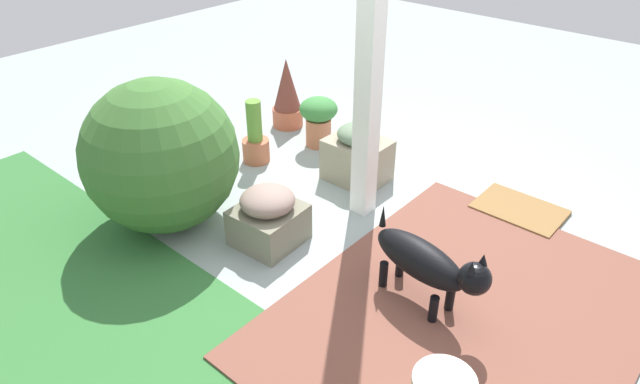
{
  "coord_description": "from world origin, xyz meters",
  "views": [
    {
      "loc": [
        -1.72,
        2.62,
        2.34
      ],
      "look_at": [
        0.39,
        0.18,
        0.33
      ],
      "focal_mm": 31.32,
      "sensor_mm": 36.0,
      "label": 1
    }
  ],
  "objects_px": {
    "round_shrub": "(161,156)",
    "terracotta_pot_spiky": "(287,95)",
    "doormat": "(519,210)",
    "terracotta_pot_tall": "(255,140)",
    "porch_pillar": "(370,55)",
    "terracotta_pot_broad": "(318,117)",
    "dog": "(427,263)",
    "stone_planter_nearest": "(357,155)",
    "stone_planter_mid": "(268,217)"
  },
  "relations": [
    {
      "from": "round_shrub",
      "to": "terracotta_pot_spiky",
      "type": "height_order",
      "value": "round_shrub"
    },
    {
      "from": "doormat",
      "to": "terracotta_pot_tall",
      "type": "bearing_deg",
      "value": 19.6
    },
    {
      "from": "terracotta_pot_spiky",
      "to": "terracotta_pot_tall",
      "type": "distance_m",
      "value": 0.77
    },
    {
      "from": "porch_pillar",
      "to": "terracotta_pot_spiky",
      "type": "relative_size",
      "value": 3.55
    },
    {
      "from": "terracotta_pot_broad",
      "to": "dog",
      "type": "height_order",
      "value": "dog"
    },
    {
      "from": "terracotta_pot_spiky",
      "to": "dog",
      "type": "distance_m",
      "value": 2.67
    },
    {
      "from": "round_shrub",
      "to": "terracotta_pot_spiky",
      "type": "relative_size",
      "value": 1.6
    },
    {
      "from": "terracotta_pot_spiky",
      "to": "terracotta_pot_broad",
      "type": "height_order",
      "value": "terracotta_pot_spiky"
    },
    {
      "from": "porch_pillar",
      "to": "round_shrub",
      "type": "relative_size",
      "value": 2.22
    },
    {
      "from": "round_shrub",
      "to": "doormat",
      "type": "bearing_deg",
      "value": -136.56
    },
    {
      "from": "stone_planter_nearest",
      "to": "doormat",
      "type": "distance_m",
      "value": 1.31
    },
    {
      "from": "porch_pillar",
      "to": "dog",
      "type": "relative_size",
      "value": 3.02
    },
    {
      "from": "terracotta_pot_spiky",
      "to": "dog",
      "type": "relative_size",
      "value": 0.85
    },
    {
      "from": "stone_planter_nearest",
      "to": "terracotta_pot_broad",
      "type": "relative_size",
      "value": 1.06
    },
    {
      "from": "terracotta_pot_spiky",
      "to": "dog",
      "type": "height_order",
      "value": "terracotta_pot_spiky"
    },
    {
      "from": "stone_planter_nearest",
      "to": "terracotta_pot_broad",
      "type": "bearing_deg",
      "value": -22.22
    },
    {
      "from": "dog",
      "to": "doormat",
      "type": "relative_size",
      "value": 1.26
    },
    {
      "from": "porch_pillar",
      "to": "doormat",
      "type": "bearing_deg",
      "value": -140.41
    },
    {
      "from": "porch_pillar",
      "to": "doormat",
      "type": "height_order",
      "value": "porch_pillar"
    },
    {
      "from": "porch_pillar",
      "to": "stone_planter_nearest",
      "type": "distance_m",
      "value": 1.07
    },
    {
      "from": "terracotta_pot_tall",
      "to": "dog",
      "type": "xyz_separation_m",
      "value": [
        -2.05,
        0.59,
        0.12
      ]
    },
    {
      "from": "terracotta_pot_tall",
      "to": "doormat",
      "type": "relative_size",
      "value": 0.89
    },
    {
      "from": "stone_planter_mid",
      "to": "round_shrub",
      "type": "relative_size",
      "value": 0.43
    },
    {
      "from": "terracotta_pot_spiky",
      "to": "terracotta_pot_tall",
      "type": "height_order",
      "value": "terracotta_pot_spiky"
    },
    {
      "from": "doormat",
      "to": "terracotta_pot_spiky",
      "type": "bearing_deg",
      "value": 0.9
    },
    {
      "from": "porch_pillar",
      "to": "terracotta_pot_spiky",
      "type": "xyz_separation_m",
      "value": [
        1.45,
        -0.71,
        -0.87
      ]
    },
    {
      "from": "stone_planter_mid",
      "to": "terracotta_pot_tall",
      "type": "relative_size",
      "value": 0.83
    },
    {
      "from": "porch_pillar",
      "to": "stone_planter_mid",
      "type": "relative_size",
      "value": 5.16
    },
    {
      "from": "terracotta_pot_spiky",
      "to": "terracotta_pot_broad",
      "type": "xyz_separation_m",
      "value": [
        -0.5,
        0.12,
        -0.05
      ]
    },
    {
      "from": "porch_pillar",
      "to": "dog",
      "type": "xyz_separation_m",
      "value": [
        -0.88,
        0.58,
        -0.88
      ]
    },
    {
      "from": "terracotta_pot_broad",
      "to": "dog",
      "type": "xyz_separation_m",
      "value": [
        -1.84,
        1.17,
        0.04
      ]
    },
    {
      "from": "round_shrub",
      "to": "terracotta_pot_tall",
      "type": "bearing_deg",
      "value": -79.52
    },
    {
      "from": "round_shrub",
      "to": "terracotta_pot_tall",
      "type": "height_order",
      "value": "round_shrub"
    },
    {
      "from": "stone_planter_mid",
      "to": "terracotta_pot_spiky",
      "type": "distance_m",
      "value": 1.88
    },
    {
      "from": "stone_planter_nearest",
      "to": "terracotta_pot_tall",
      "type": "bearing_deg",
      "value": 20.7
    },
    {
      "from": "terracotta_pot_tall",
      "to": "stone_planter_mid",
      "type": "bearing_deg",
      "value": 140.71
    },
    {
      "from": "terracotta_pot_broad",
      "to": "doormat",
      "type": "height_order",
      "value": "terracotta_pot_broad"
    },
    {
      "from": "stone_planter_nearest",
      "to": "round_shrub",
      "type": "xyz_separation_m",
      "value": [
        0.66,
        1.36,
        0.31
      ]
    },
    {
      "from": "terracotta_pot_broad",
      "to": "dog",
      "type": "relative_size",
      "value": 0.58
    },
    {
      "from": "dog",
      "to": "round_shrub",
      "type": "bearing_deg",
      "value": 13.64
    },
    {
      "from": "stone_planter_mid",
      "to": "doormat",
      "type": "relative_size",
      "value": 0.74
    },
    {
      "from": "porch_pillar",
      "to": "terracotta_pot_spiky",
      "type": "distance_m",
      "value": 1.84
    },
    {
      "from": "stone_planter_nearest",
      "to": "terracotta_pot_spiky",
      "type": "relative_size",
      "value": 0.72
    },
    {
      "from": "porch_pillar",
      "to": "stone_planter_nearest",
      "type": "xyz_separation_m",
      "value": [
        0.31,
        -0.33,
        -0.97
      ]
    },
    {
      "from": "porch_pillar",
      "to": "terracotta_pot_broad",
      "type": "relative_size",
      "value": 5.24
    },
    {
      "from": "terracotta_pot_spiky",
      "to": "porch_pillar",
      "type": "bearing_deg",
      "value": 153.89
    },
    {
      "from": "doormat",
      "to": "stone_planter_mid",
      "type": "bearing_deg",
      "value": 51.97
    },
    {
      "from": "stone_planter_nearest",
      "to": "dog",
      "type": "relative_size",
      "value": 0.61
    },
    {
      "from": "doormat",
      "to": "round_shrub",
      "type": "bearing_deg",
      "value": 43.44
    },
    {
      "from": "stone_planter_nearest",
      "to": "terracotta_pot_tall",
      "type": "relative_size",
      "value": 0.87
    }
  ]
}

